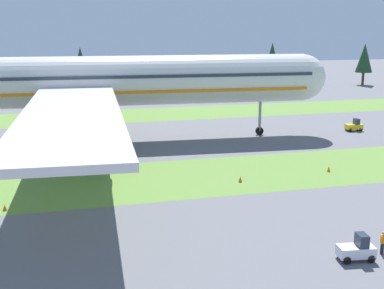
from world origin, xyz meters
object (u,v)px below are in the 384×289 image
object	(u,v)px
ground_crew_marshaller	(383,242)
baggage_tug	(357,249)
airliner	(86,81)
taxiway_marker_3	(329,169)
taxiway_marker_0	(240,179)
pushback_tractor	(354,126)
taxiway_marker_1	(5,208)

from	to	relation	value
ground_crew_marshaller	baggage_tug	bearing A→B (deg)	157.11
airliner	taxiway_marker_3	distance (m)	35.38
ground_crew_marshaller	taxiway_marker_0	bearing A→B (deg)	67.98
pushback_tractor	taxiway_marker_3	size ratio (longest dim) A/B	4.47
baggage_tug	ground_crew_marshaller	size ratio (longest dim) A/B	1.58
ground_crew_marshaller	taxiway_marker_0	distance (m)	19.95
ground_crew_marshaller	taxiway_marker_3	bearing A→B (deg)	37.13
pushback_tractor	taxiway_marker_0	distance (m)	34.33
baggage_tug	ground_crew_marshaller	distance (m)	2.46
pushback_tractor	taxiway_marker_3	distance (m)	25.47
baggage_tug	ground_crew_marshaller	world-z (taller)	baggage_tug
airliner	pushback_tractor	bearing A→B (deg)	90.00
airliner	baggage_tug	size ratio (longest dim) A/B	31.91
ground_crew_marshaller	taxiway_marker_1	bearing A→B (deg)	115.30
taxiway_marker_0	taxiway_marker_3	world-z (taller)	taxiway_marker_0
airliner	pushback_tractor	world-z (taller)	airliner
taxiway_marker_0	baggage_tug	bearing A→B (deg)	-85.52
taxiway_marker_1	taxiway_marker_3	world-z (taller)	taxiway_marker_3
taxiway_marker_0	taxiway_marker_3	xyz separation A→B (m)	(11.25, 1.18, -0.02)
ground_crew_marshaller	taxiway_marker_1	distance (m)	32.46
airliner	taxiway_marker_3	xyz separation A→B (m)	(25.61, -22.92, -8.41)
airliner	ground_crew_marshaller	bearing A→B (deg)	26.83
baggage_tug	taxiway_marker_1	world-z (taller)	baggage_tug
taxiway_marker_1	ground_crew_marshaller	bearing A→B (deg)	-31.16
airliner	pushback_tractor	xyz separation A→B (m)	(41.36, -2.92, -7.89)
pushback_tractor	ground_crew_marshaller	world-z (taller)	pushback_tractor
pushback_tractor	taxiway_marker_1	xyz separation A→B (m)	(-50.79, -23.93, -0.54)
airliner	ground_crew_marshaller	xyz separation A→B (m)	(18.34, -43.64, -7.76)
ground_crew_marshaller	taxiway_marker_1	xyz separation A→B (m)	(-27.77, 16.79, -0.68)
baggage_tug	taxiway_marker_1	distance (m)	30.67
taxiway_marker_0	ground_crew_marshaller	bearing A→B (deg)	-78.48
taxiway_marker_1	taxiway_marker_3	xyz separation A→B (m)	(35.04, 3.93, 0.03)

